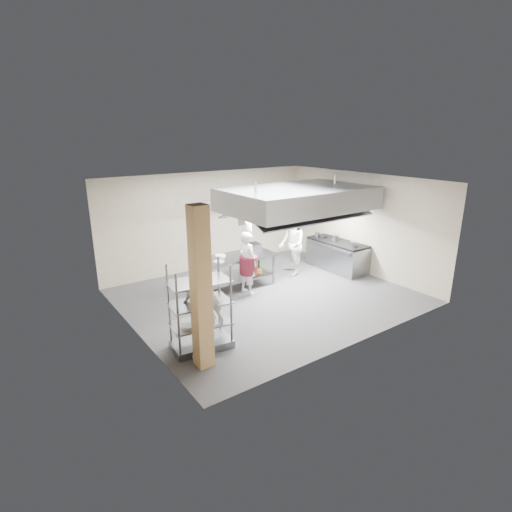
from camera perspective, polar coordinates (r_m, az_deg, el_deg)
floor at (r=10.55m, az=1.65°, el=-5.74°), size 7.00×7.00×0.00m
ceiling at (r=9.77m, az=1.81°, el=10.67°), size 7.00×7.00×0.00m
wall_back at (r=12.51m, az=-6.60°, el=5.07°), size 7.00×0.00×7.00m
wall_left at (r=8.51m, az=-17.46°, el=-1.53°), size 0.00×6.00×6.00m
wall_right at (r=12.43m, az=14.77°, el=4.53°), size 0.00×6.00×6.00m
column at (r=7.05m, az=-7.87°, el=-4.76°), size 0.30×0.30×3.00m
exhaust_hood at (r=10.98m, az=5.98°, el=8.16°), size 4.00×2.50×0.60m
hood_strip_a at (r=10.47m, az=2.19°, el=6.01°), size 1.60×0.12×0.04m
hood_strip_b at (r=11.64m, az=9.30°, el=6.95°), size 1.60×0.12×0.04m
wall_shelf at (r=13.32m, az=0.55°, el=5.94°), size 1.50×0.28×0.04m
island at (r=10.97m, az=-2.85°, el=-2.27°), size 2.18×0.94×0.91m
island_worktop at (r=10.84m, az=-2.88°, el=-0.15°), size 2.18×0.94×0.06m
island_undershelf at (r=11.03m, az=-2.84°, el=-3.03°), size 2.00×0.84×0.04m
pass_rack at (r=7.89m, az=-8.00°, el=-7.25°), size 1.24×0.82×1.75m
cooking_range at (r=12.71m, az=11.46°, el=-0.00°), size 0.80×2.00×0.84m
range_top at (r=12.59m, az=11.58°, el=1.95°), size 0.78×1.96×0.06m
chef_head at (r=10.45m, az=-1.30°, el=-0.96°), size 0.51×0.68×1.70m
chef_line at (r=11.90m, az=5.07°, el=1.65°), size 1.02×1.12×1.86m
chef_plating at (r=7.54m, az=-7.72°, el=-8.01°), size 0.67×1.16×1.85m
griddle at (r=11.22m, az=-0.53°, el=1.20°), size 0.47×0.38×0.21m
wicker_basket at (r=11.12m, az=-0.86°, el=-2.33°), size 0.34×0.25×0.14m
stockpot at (r=12.64m, az=11.25°, el=2.60°), size 0.26×0.26×0.18m
plate_stack at (r=8.02m, az=-7.90°, el=-9.28°), size 0.28×0.28×0.05m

